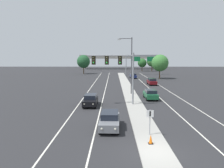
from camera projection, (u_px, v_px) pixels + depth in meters
ground_plane at (156, 154)px, 15.11m from camera, size 260.00×260.00×0.00m
median_island at (133, 100)px, 32.95m from camera, size 2.40×110.00×0.15m
lane_stripe_oncoming_center at (104, 93)px, 39.93m from camera, size 0.14×100.00×0.01m
lane_stripe_receding_center at (155, 93)px, 39.87m from camera, size 0.14×100.00×0.01m
edge_stripe_left at (87, 93)px, 39.95m from camera, size 0.14×100.00×0.01m
edge_stripe_right at (172, 93)px, 39.85m from camera, size 0.14×100.00×0.01m
overhead_signal_mast at (117, 67)px, 29.48m from camera, size 6.50×0.44×7.20m
median_sign_post at (150, 118)px, 18.18m from camera, size 0.60×0.10×2.20m
street_lamp_median at (130, 62)px, 37.89m from camera, size 2.58×0.28×10.00m
car_oncoming_grey at (110, 120)px, 20.31m from camera, size 1.93×4.51×1.58m
car_oncoming_black at (91, 100)px, 29.71m from camera, size 1.84×4.48×1.58m
car_receding_green at (150, 94)px, 34.30m from camera, size 1.86×4.48×1.58m
car_receding_darkred at (152, 81)px, 51.61m from camera, size 1.88×4.49×1.58m
car_receding_navy at (133, 76)px, 67.07m from camera, size 1.90×4.50×1.58m
traffic_cone_median_nose at (151, 139)px, 16.40m from camera, size 0.36×0.36×0.74m
highway_sign_gantry at (144, 58)px, 79.21m from camera, size 13.28×0.42×7.50m
overpass_bridge at (119, 58)px, 116.77m from camera, size 42.40×6.40×7.65m
tree_far_right_c at (142, 63)px, 99.07m from camera, size 4.09×4.09×5.91m
tree_far_left_a at (83, 62)px, 83.60m from camera, size 5.13×5.13×7.42m
tree_far_right_a at (152, 61)px, 98.81m from camera, size 4.82×4.82×6.97m
tree_far_right_b at (160, 63)px, 65.19m from camera, size 5.13×5.13×7.43m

